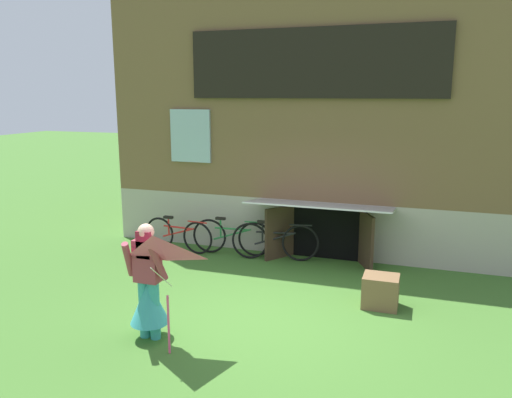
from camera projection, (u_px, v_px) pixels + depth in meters
ground_plane at (264, 316)px, 7.49m from camera, size 60.00×60.00×0.00m
log_house at (333, 121)px, 11.78m from camera, size 8.77×5.54×5.24m
person at (148, 291)px, 6.71m from camera, size 0.61×0.52×1.59m
kite at (154, 265)px, 6.00m from camera, size 0.87×0.87×1.51m
bicycle_black at (275, 241)px, 9.97m from camera, size 1.73×0.33×0.79m
bicycle_green at (232, 237)px, 10.32m from camera, size 1.69×0.19×0.77m
bicycle_red at (178, 235)px, 10.53m from camera, size 1.61×0.18×0.73m
wooden_crate at (381, 291)px, 7.80m from camera, size 0.54×0.46×0.50m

